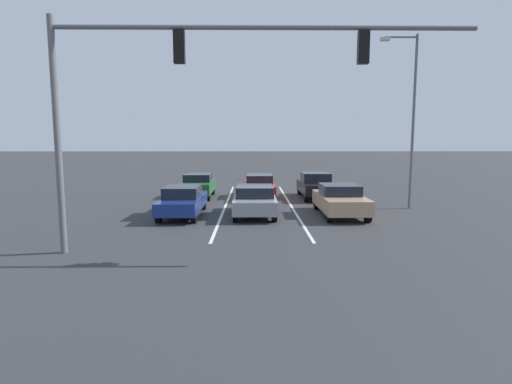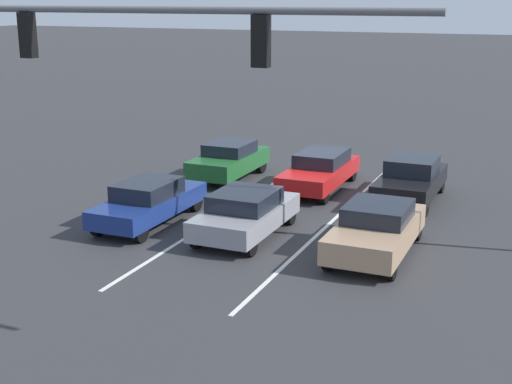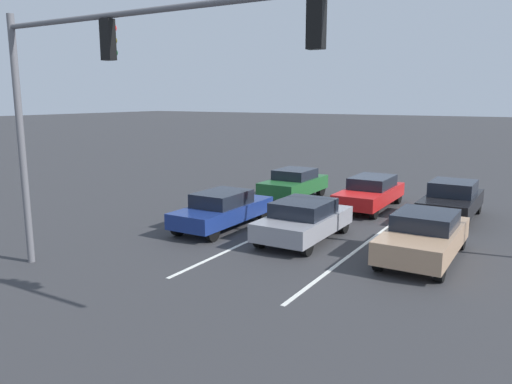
% 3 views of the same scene
% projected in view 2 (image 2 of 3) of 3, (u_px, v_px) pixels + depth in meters
% --- Properties ---
extents(ground_plane, '(240.00, 240.00, 0.00)m').
position_uv_depth(ground_plane, '(315.00, 190.00, 26.54)').
color(ground_plane, '#333335').
extents(lane_stripe_left_divider, '(0.12, 17.12, 0.01)m').
position_uv_depth(lane_stripe_left_divider, '(340.00, 213.00, 23.60)').
color(lane_stripe_left_divider, silver).
rests_on(lane_stripe_left_divider, ground_plane).
extents(lane_stripe_center_divider, '(0.12, 17.12, 0.01)m').
position_uv_depth(lane_stripe_center_divider, '(244.00, 202.00, 24.94)').
color(lane_stripe_center_divider, silver).
rests_on(lane_stripe_center_divider, ground_plane).
extents(car_navy_rightlane_front, '(1.73, 4.58, 1.38)m').
position_uv_depth(car_navy_rightlane_front, '(149.00, 201.00, 22.46)').
color(car_navy_rightlane_front, navy).
rests_on(car_navy_rightlane_front, ground_plane).
extents(car_gray_midlane_front, '(1.93, 4.20, 1.39)m').
position_uv_depth(car_gray_midlane_front, '(245.00, 213.00, 21.25)').
color(car_gray_midlane_front, gray).
rests_on(car_gray_midlane_front, ground_plane).
extents(car_tan_leftlane_front, '(1.91, 4.45, 1.43)m').
position_uv_depth(car_tan_leftlane_front, '(376.00, 229.00, 19.73)').
color(car_tan_leftlane_front, tan).
rests_on(car_tan_leftlane_front, ground_plane).
extents(car_black_leftlane_second, '(1.85, 4.43, 1.53)m').
position_uv_depth(car_black_leftlane_second, '(411.00, 179.00, 24.88)').
color(car_black_leftlane_second, black).
rests_on(car_black_leftlane_second, ground_plane).
extents(car_darkgreen_rightlane_second, '(1.80, 4.08, 1.45)m').
position_uv_depth(car_darkgreen_rightlane_second, '(229.00, 160.00, 27.94)').
color(car_darkgreen_rightlane_second, '#1E5928').
rests_on(car_darkgreen_rightlane_second, ground_plane).
extents(car_red_midlane_second, '(1.80, 4.66, 1.40)m').
position_uv_depth(car_red_midlane_second, '(320.00, 170.00, 26.44)').
color(car_red_midlane_second, red).
rests_on(car_red_midlane_second, ground_plane).
extents(traffic_signal_gantry, '(12.47, 0.37, 7.05)m').
position_uv_depth(traffic_signal_gantry, '(34.00, 76.00, 15.33)').
color(traffic_signal_gantry, slate).
rests_on(traffic_signal_gantry, ground_plane).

